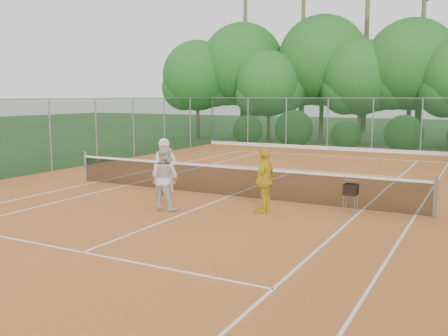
{
  "coord_description": "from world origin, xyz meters",
  "views": [
    {
      "loc": [
        7.03,
        -13.6,
        3.13
      ],
      "look_at": [
        0.45,
        -1.2,
        1.1
      ],
      "focal_mm": 40.0,
      "sensor_mm": 36.0,
      "label": 1
    }
  ],
  "objects_px": {
    "player_white": "(165,171)",
    "ball_hopper": "(351,190)",
    "player_center_grp": "(165,178)",
    "player_yellow": "(265,181)"
  },
  "relations": [
    {
      "from": "ball_hopper",
      "to": "player_yellow",
      "type": "bearing_deg",
      "value": -164.13
    },
    {
      "from": "player_white",
      "to": "ball_hopper",
      "type": "height_order",
      "value": "player_white"
    },
    {
      "from": "player_white",
      "to": "player_center_grp",
      "type": "relative_size",
      "value": 1.07
    },
    {
      "from": "player_white",
      "to": "player_yellow",
      "type": "distance_m",
      "value": 3.01
    },
    {
      "from": "player_center_grp",
      "to": "player_yellow",
      "type": "bearing_deg",
      "value": 20.98
    },
    {
      "from": "player_white",
      "to": "player_center_grp",
      "type": "height_order",
      "value": "player_white"
    },
    {
      "from": "ball_hopper",
      "to": "player_center_grp",
      "type": "bearing_deg",
      "value": -166.78
    },
    {
      "from": "player_center_grp",
      "to": "ball_hopper",
      "type": "height_order",
      "value": "player_center_grp"
    },
    {
      "from": "player_white",
      "to": "player_yellow",
      "type": "bearing_deg",
      "value": -15.82
    },
    {
      "from": "player_center_grp",
      "to": "ball_hopper",
      "type": "xyz_separation_m",
      "value": [
        4.62,
        1.98,
        -0.26
      ]
    }
  ]
}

